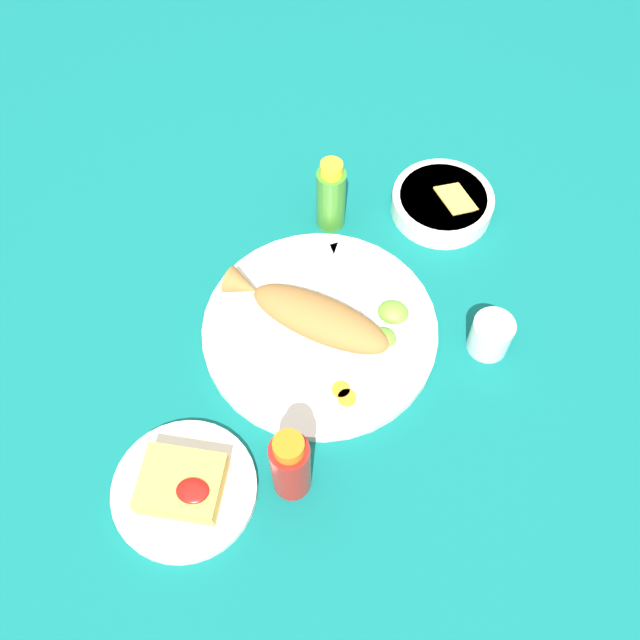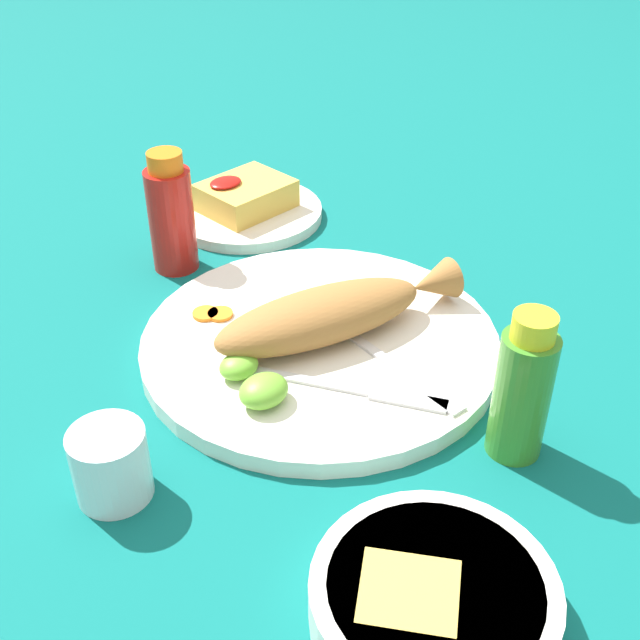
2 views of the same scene
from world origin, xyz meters
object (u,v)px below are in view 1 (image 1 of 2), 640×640
(fork_near, at_px, (321,276))
(fried_fish, at_px, (312,315))
(side_plate_fries, at_px, (185,490))
(hot_sauce_bottle_red, at_px, (289,465))
(salt_cup, at_px, (490,337))
(main_plate, at_px, (320,330))
(guacamole_bowl, at_px, (442,202))
(hot_sauce_bottle_green, at_px, (331,196))
(fork_far, at_px, (351,282))

(fork_near, bearing_deg, fried_fish, -173.21)
(side_plate_fries, bearing_deg, hot_sauce_bottle_red, 14.38)
(fork_near, bearing_deg, salt_cup, -98.47)
(salt_cup, distance_m, side_plate_fries, 0.49)
(hot_sauce_bottle_red, bearing_deg, salt_cup, 45.09)
(side_plate_fries, bearing_deg, main_plate, 62.83)
(main_plate, distance_m, hot_sauce_bottle_red, 0.25)
(fork_near, xyz_separation_m, side_plate_fries, (-0.13, -0.37, -0.01))
(fork_near, distance_m, salt_cup, 0.28)
(hot_sauce_bottle_red, distance_m, guacamole_bowl, 0.54)
(hot_sauce_bottle_green, bearing_deg, guacamole_bowl, 16.81)
(hot_sauce_bottle_red, height_order, guacamole_bowl, hot_sauce_bottle_red)
(guacamole_bowl, bearing_deg, fork_near, -134.57)
(fried_fish, xyz_separation_m, hot_sauce_bottle_red, (0.01, -0.24, 0.02))
(fried_fish, distance_m, hot_sauce_bottle_green, 0.21)
(hot_sauce_bottle_green, relative_size, side_plate_fries, 0.71)
(main_plate, distance_m, salt_cup, 0.25)
(fried_fish, relative_size, hot_sauce_bottle_red, 1.91)
(hot_sauce_bottle_green, xyz_separation_m, salt_cup, (0.27, -0.20, -0.04))
(fork_far, distance_m, hot_sauce_bottle_green, 0.15)
(fork_near, height_order, hot_sauce_bottle_green, hot_sauce_bottle_green)
(fork_far, bearing_deg, hot_sauce_bottle_red, 145.40)
(fork_far, height_order, side_plate_fries, fork_far)
(hot_sauce_bottle_red, height_order, hot_sauce_bottle_green, hot_sauce_bottle_red)
(main_plate, relative_size, fried_fish, 1.31)
(hot_sauce_bottle_green, xyz_separation_m, guacamole_bowl, (0.18, 0.06, -0.04))
(fork_near, bearing_deg, hot_sauce_bottle_green, 8.63)
(fried_fish, xyz_separation_m, fork_near, (0.00, 0.09, -0.02))
(fried_fish, xyz_separation_m, salt_cup, (0.27, 0.01, -0.02))
(fork_far, height_order, hot_sauce_bottle_red, hot_sauce_bottle_red)
(fried_fish, height_order, hot_sauce_bottle_red, hot_sauce_bottle_red)
(main_plate, bearing_deg, hot_sauce_bottle_green, 94.49)
(fried_fish, bearing_deg, main_plate, 0.00)
(hot_sauce_bottle_red, bearing_deg, main_plate, 89.48)
(main_plate, bearing_deg, side_plate_fries, -117.17)
(fork_far, bearing_deg, guacamole_bowl, -63.00)
(hot_sauce_bottle_green, bearing_deg, main_plate, -85.51)
(fried_fish, xyz_separation_m, fork_far, (0.05, 0.08, -0.02))
(fried_fish, distance_m, guacamole_bowl, 0.32)
(fork_near, distance_m, side_plate_fries, 0.39)
(salt_cup, bearing_deg, hot_sauce_bottle_red, -134.91)
(fried_fish, height_order, fork_near, fried_fish)
(main_plate, distance_m, hot_sauce_bottle_green, 0.23)
(fork_far, relative_size, side_plate_fries, 0.87)
(fried_fish, bearing_deg, fork_far, 76.96)
(main_plate, xyz_separation_m, side_plate_fries, (-0.14, -0.27, -0.00))
(hot_sauce_bottle_red, relative_size, salt_cup, 2.28)
(salt_cup, bearing_deg, fork_near, 164.64)
(side_plate_fries, bearing_deg, hot_sauce_bottle_green, 75.88)
(hot_sauce_bottle_red, xyz_separation_m, guacamole_bowl, (0.17, 0.51, -0.05))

